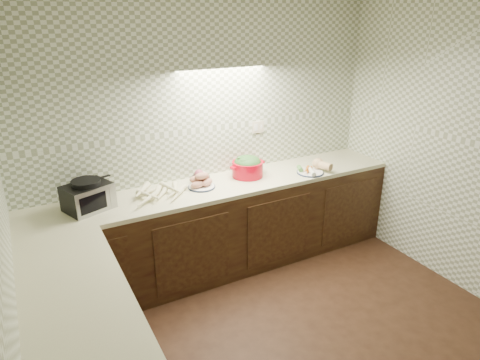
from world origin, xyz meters
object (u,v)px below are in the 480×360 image
toaster_oven (88,196)px  onion_bowl (201,178)px  dutch_oven (248,166)px  sweet_potato_plate (201,182)px  parsnip_pile (165,193)px  veg_plate (313,167)px

toaster_oven → onion_bowl: 1.05m
toaster_oven → dutch_oven: bearing=-19.3°
onion_bowl → dutch_oven: size_ratio=0.45×
sweet_potato_plate → dutch_oven: bearing=4.8°
toaster_oven → onion_bowl: size_ratio=2.56×
onion_bowl → dutch_oven: 0.48m
parsnip_pile → onion_bowl: onion_bowl is taller
parsnip_pile → onion_bowl: 0.44m
sweet_potato_plate → veg_plate: size_ratio=0.76×
sweet_potato_plate → dutch_oven: size_ratio=0.67×
parsnip_pile → sweet_potato_plate: size_ratio=2.10×
dutch_oven → veg_plate: size_ratio=1.14×
toaster_oven → parsnip_pile: 0.64m
toaster_oven → parsnip_pile: toaster_oven is taller
dutch_oven → sweet_potato_plate: bearing=178.8°
dutch_oven → veg_plate: dutch_oven is taller
dutch_oven → toaster_oven: bearing=175.2°
sweet_potato_plate → dutch_oven: 0.52m
toaster_oven → sweet_potato_plate: (1.00, -0.01, -0.07)m
dutch_oven → parsnip_pile: bearing=-180.0°
parsnip_pile → veg_plate: size_ratio=1.60×
toaster_oven → parsnip_pile: bearing=-26.0°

